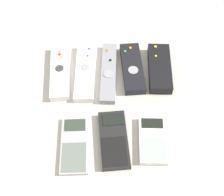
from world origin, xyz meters
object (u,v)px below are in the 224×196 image
at_px(remote_1, 85,72).
at_px(calculator_0, 75,145).
at_px(remote_2, 109,72).
at_px(remote_0, 60,72).
at_px(remote_4, 160,68).
at_px(calculator_1, 114,140).
at_px(calculator_2, 153,140).
at_px(remote_3, 132,68).

height_order(remote_1, calculator_0, remote_1).
distance_m(remote_1, remote_2, 0.06).
xyz_separation_m(remote_0, remote_2, (0.13, -0.00, -0.00)).
distance_m(remote_0, remote_4, 0.28).
xyz_separation_m(remote_0, calculator_1, (0.14, -0.21, -0.00)).
distance_m(remote_1, calculator_0, 0.22).
distance_m(remote_2, calculator_0, 0.23).
bearing_deg(calculator_2, remote_0, 140.81).
relative_size(remote_0, remote_3, 1.10).
height_order(calculator_0, calculator_1, calculator_1).
bearing_deg(remote_4, calculator_0, -132.44).
bearing_deg(calculator_1, calculator_0, -177.68).
distance_m(remote_3, remote_4, 0.08).
relative_size(remote_2, calculator_1, 1.33).
bearing_deg(calculator_1, remote_2, 88.55).
distance_m(remote_1, calculator_2, 0.27).
bearing_deg(remote_4, calculator_1, -119.02).
bearing_deg(remote_0, remote_3, -1.30).
distance_m(remote_1, remote_4, 0.21).
height_order(remote_0, remote_3, remote_3).
distance_m(remote_2, calculator_1, 0.21).
bearing_deg(remote_2, remote_0, -178.38).
bearing_deg(remote_2, calculator_1, -84.81).
bearing_deg(remote_1, remote_2, -0.68).
bearing_deg(remote_4, remote_1, -175.58).
bearing_deg(remote_2, remote_3, 11.55).
distance_m(remote_3, calculator_1, 0.22).
relative_size(remote_3, calculator_1, 1.10).
relative_size(remote_0, calculator_2, 1.47).
distance_m(remote_0, calculator_0, 0.22).
xyz_separation_m(calculator_0, calculator_1, (0.09, 0.01, 0.00)).
bearing_deg(calculator_0, calculator_1, 5.33).
relative_size(remote_1, remote_2, 0.96).
bearing_deg(remote_3, remote_1, -179.80).
xyz_separation_m(remote_0, calculator_2, (0.23, -0.21, -0.00)).
height_order(remote_1, calculator_1, remote_1).
bearing_deg(calculator_2, calculator_1, -179.24).
height_order(remote_3, calculator_2, remote_3).
bearing_deg(calculator_1, remote_3, 71.34).
relative_size(remote_4, calculator_0, 1.10).
bearing_deg(remote_0, calculator_1, -59.04).
xyz_separation_m(remote_0, remote_1, (0.07, -0.00, -0.00)).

